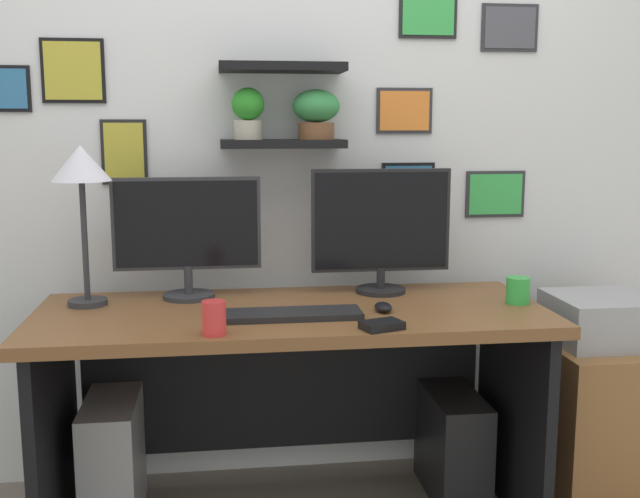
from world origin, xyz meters
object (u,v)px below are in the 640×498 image
keyboard (292,314)px  drawer_cabinet (600,417)px  desk_lamp (81,175)px  coffee_mug (518,290)px  computer_tower_right (452,444)px  desk (291,365)px  monitor_left (187,232)px  printer (606,319)px  computer_tower_left (113,459)px  computer_mouse (383,307)px  pen_cup (214,318)px  monitor_right (381,227)px  scissors_tray (382,325)px

keyboard → drawer_cabinet: 1.26m
desk_lamp → drawer_cabinet: size_ratio=0.94×
coffee_mug → computer_tower_right: (-0.17, 0.13, -0.60)m
desk → drawer_cabinet: bearing=0.7°
monitor_left → printer: size_ratio=1.34×
printer → computer_tower_left: bearing=178.8°
computer_mouse → drawer_cabinet: size_ratio=0.16×
pen_cup → printer: pen_cup is taller
monitor_right → computer_mouse: size_ratio=5.58×
keyboard → pen_cup: pen_cup is taller
monitor_left → printer: (1.49, -0.15, -0.33)m
printer → computer_tower_right: size_ratio=0.95×
computer_tower_left → desk: bearing=-4.8°
computer_mouse → coffee_mug: bearing=6.2°
coffee_mug → computer_tower_left: 1.51m
coffee_mug → printer: 0.41m
keyboard → computer_mouse: size_ratio=4.89×
coffee_mug → pen_cup: size_ratio=0.90×
computer_tower_left → monitor_right: bearing=6.6°
pen_cup → keyboard: bearing=35.1°
drawer_cabinet → computer_tower_left: bearing=178.8°
desk → desk_lamp: size_ratio=3.13×
monitor_left → coffee_mug: 1.15m
monitor_left → coffee_mug: bearing=-12.0°
coffee_mug → pen_cup: bearing=-165.8°
monitor_right → monitor_left: bearing=-180.0°
drawer_cabinet → computer_tower_left: size_ratio=1.35×
desk_lamp → computer_tower_right: 1.62m
scissors_tray → drawer_cabinet: (0.90, 0.35, -0.48)m
coffee_mug → drawer_cabinet: (0.37, 0.09, -0.51)m
monitor_right → desk_lamp: (-1.02, -0.07, 0.20)m
monitor_right → computer_tower_left: (-0.96, -0.11, -0.77)m
scissors_tray → desk_lamp: bearing=155.1°
pen_cup → computer_tower_right: (0.85, 0.39, -0.61)m
computer_mouse → desk_lamp: bearing=167.3°
monitor_right → scissors_tray: 0.56m
desk_lamp → scissors_tray: bearing=-24.9°
monitor_left → computer_tower_left: size_ratio=1.20×
monitor_left → keyboard: 0.52m
monitor_left → computer_mouse: size_ratio=5.67×
desk → coffee_mug: coffee_mug is taller
scissors_tray → computer_mouse: bearing=76.5°
keyboard → computer_tower_right: (0.61, 0.22, -0.57)m
printer → desk: bearing=-179.3°
computer_mouse → printer: 0.87m
coffee_mug → computer_tower_right: coffee_mug is taller
desk_lamp → coffee_mug: size_ratio=5.96×
scissors_tray → coffee_mug: bearing=26.3°
drawer_cabinet → computer_tower_right: (-0.55, 0.04, -0.09)m
coffee_mug → keyboard: bearing=-173.5°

